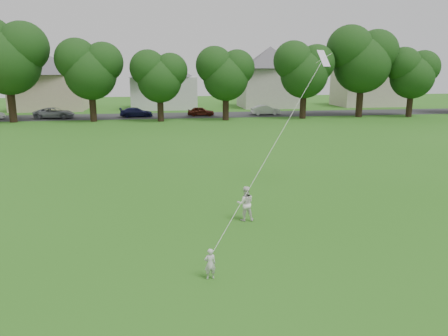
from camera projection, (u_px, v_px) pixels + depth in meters
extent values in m
plane|color=#276216|center=(199.00, 250.00, 14.56)|extent=(160.00, 160.00, 0.00)
cube|color=#2D2D30|center=(166.00, 116.00, 54.99)|extent=(90.00, 7.00, 0.01)
imported|color=silver|center=(210.00, 264.00, 12.45)|extent=(0.36, 0.27, 0.93)
imported|color=white|center=(245.00, 204.00, 17.19)|extent=(0.70, 0.56, 1.40)
plane|color=white|center=(324.00, 58.00, 20.62)|extent=(0.92, 0.85, 0.76)
cylinder|color=white|center=(281.00, 133.00, 16.51)|extent=(0.01, 0.01, 12.39)
cylinder|color=black|center=(12.00, 102.00, 47.94)|extent=(0.82, 0.82, 4.39)
cylinder|color=black|center=(93.00, 106.00, 48.72)|extent=(0.74, 0.74, 3.53)
cylinder|color=black|center=(160.00, 108.00, 48.91)|extent=(0.70, 0.70, 3.05)
cylinder|color=black|center=(226.00, 106.00, 50.10)|extent=(0.72, 0.72, 3.22)
cylinder|color=black|center=(303.00, 104.00, 51.68)|extent=(0.74, 0.74, 3.49)
cylinder|color=black|center=(360.00, 99.00, 53.33)|extent=(0.80, 0.80, 4.22)
cylinder|color=black|center=(410.00, 103.00, 53.49)|extent=(0.72, 0.72, 3.24)
imported|color=gray|center=(54.00, 113.00, 51.90)|extent=(4.68, 2.30, 1.28)
imported|color=#13143C|center=(136.00, 112.00, 53.36)|extent=(4.06, 1.87, 1.15)
imported|color=#4D1A0F|center=(201.00, 111.00, 54.55)|extent=(3.42, 1.56, 1.14)
imported|color=#B7B7B7|center=(266.00, 110.00, 55.79)|extent=(3.78, 1.38, 1.24)
cube|color=#C6B094|center=(50.00, 92.00, 61.65)|extent=(9.78, 6.81, 4.99)
pyramid|color=#504D52|center=(46.00, 54.00, 60.48)|extent=(14.11, 14.11, 2.74)
cube|color=silver|center=(164.00, 93.00, 64.11)|extent=(9.30, 6.90, 4.59)
pyramid|color=#504D52|center=(163.00, 59.00, 63.02)|extent=(13.42, 13.42, 2.53)
cube|color=beige|center=(270.00, 88.00, 66.37)|extent=(8.76, 7.33, 5.81)
pyramid|color=#504D52|center=(270.00, 46.00, 65.00)|extent=(12.64, 12.64, 3.20)
cube|color=#C1B5A0|center=(368.00, 88.00, 68.82)|extent=(9.88, 6.86, 5.49)
pyramid|color=#504D52|center=(371.00, 50.00, 67.52)|extent=(14.25, 14.25, 3.02)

